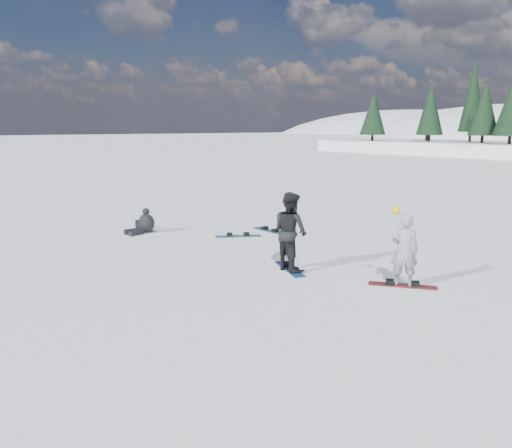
{
  "coord_description": "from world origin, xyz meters",
  "views": [
    {
      "loc": [
        8.17,
        -7.94,
        3.57
      ],
      "look_at": [
        -1.54,
        0.05,
        1.1
      ],
      "focal_mm": 35.0,
      "sensor_mm": 36.0,
      "label": 1
    }
  ],
  "objects_px": {
    "snowboard_loose_c": "(270,231)",
    "snowboard_loose_a": "(238,236)",
    "gear_bag": "(143,224)",
    "snowboarder_woman": "(404,250)",
    "seated_rider": "(145,223)",
    "snowboarder_man": "(290,231)"
  },
  "relations": [
    {
      "from": "snowboard_loose_c",
      "to": "snowboard_loose_a",
      "type": "relative_size",
      "value": 1.0
    },
    {
      "from": "gear_bag",
      "to": "snowboarder_woman",
      "type": "bearing_deg",
      "value": 9.04
    },
    {
      "from": "snowboarder_woman",
      "to": "seated_rider",
      "type": "relative_size",
      "value": 1.77
    },
    {
      "from": "seated_rider",
      "to": "snowboard_loose_a",
      "type": "xyz_separation_m",
      "value": [
        2.5,
        2.07,
        -0.31
      ]
    },
    {
      "from": "gear_bag",
      "to": "snowboard_loose_a",
      "type": "distance_m",
      "value": 3.68
    },
    {
      "from": "snowboarder_woman",
      "to": "snowboard_loose_a",
      "type": "distance_m",
      "value": 6.55
    },
    {
      "from": "seated_rider",
      "to": "gear_bag",
      "type": "height_order",
      "value": "seated_rider"
    },
    {
      "from": "gear_bag",
      "to": "snowboard_loose_a",
      "type": "height_order",
      "value": "gear_bag"
    },
    {
      "from": "seated_rider",
      "to": "gear_bag",
      "type": "distance_m",
      "value": 0.77
    },
    {
      "from": "snowboarder_woman",
      "to": "gear_bag",
      "type": "bearing_deg",
      "value": -27.7
    },
    {
      "from": "seated_rider",
      "to": "gear_bag",
      "type": "xyz_separation_m",
      "value": [
        -0.7,
        0.25,
        -0.18
      ]
    },
    {
      "from": "gear_bag",
      "to": "snowboard_loose_c",
      "type": "height_order",
      "value": "gear_bag"
    },
    {
      "from": "snowboarder_woman",
      "to": "snowboarder_man",
      "type": "bearing_deg",
      "value": -14.7
    },
    {
      "from": "snowboarder_woman",
      "to": "snowboarder_man",
      "type": "relative_size",
      "value": 0.92
    },
    {
      "from": "snowboarder_man",
      "to": "seated_rider",
      "type": "relative_size",
      "value": 1.92
    },
    {
      "from": "snowboard_loose_a",
      "to": "snowboard_loose_c",
      "type": "bearing_deg",
      "value": 30.78
    },
    {
      "from": "snowboard_loose_c",
      "to": "gear_bag",
      "type": "bearing_deg",
      "value": -136.37
    },
    {
      "from": "snowboarder_woman",
      "to": "snowboard_loose_c",
      "type": "height_order",
      "value": "snowboarder_woman"
    },
    {
      "from": "snowboard_loose_c",
      "to": "snowboard_loose_a",
      "type": "bearing_deg",
      "value": -92.25
    },
    {
      "from": "seated_rider",
      "to": "snowboard_loose_a",
      "type": "distance_m",
      "value": 3.26
    },
    {
      "from": "gear_bag",
      "to": "snowboarder_man",
      "type": "bearing_deg",
      "value": 3.95
    },
    {
      "from": "snowboarder_woman",
      "to": "snowboard_loose_a",
      "type": "xyz_separation_m",
      "value": [
        -6.49,
        0.27,
        -0.84
      ]
    }
  ]
}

